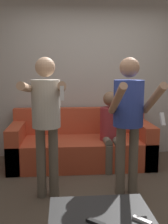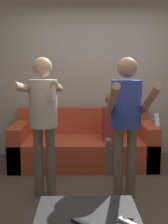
{
  "view_description": "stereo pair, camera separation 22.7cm",
  "coord_description": "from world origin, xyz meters",
  "views": [
    {
      "loc": [
        -0.51,
        -2.73,
        1.48
      ],
      "look_at": [
        -0.22,
        0.7,
        0.92
      ],
      "focal_mm": 42.0,
      "sensor_mm": 36.0,
      "label": 1
    },
    {
      "loc": [
        -0.28,
        -2.74,
        1.48
      ],
      "look_at": [
        -0.22,
        0.7,
        0.92
      ],
      "focal_mm": 42.0,
      "sensor_mm": 36.0,
      "label": 2
    }
  ],
  "objects": [
    {
      "name": "person_seated",
      "position": [
        0.21,
        1.05,
        0.63
      ],
      "size": [
        0.3,
        0.53,
        1.15
      ],
      "color": "#6B6051",
      "rests_on": "ground_plane"
    },
    {
      "name": "person_standing_left",
      "position": [
        -0.69,
        0.16,
        1.01
      ],
      "size": [
        0.44,
        0.77,
        1.61
      ],
      "color": "#6B6051",
      "rests_on": "ground_plane"
    },
    {
      "name": "wall_back",
      "position": [
        0.0,
        1.73,
        1.35
      ],
      "size": [
        6.4,
        0.06,
        2.7
      ],
      "color": "#B7B2A8",
      "rests_on": "ground_plane"
    },
    {
      "name": "couch",
      "position": [
        -0.22,
        1.26,
        0.28
      ],
      "size": [
        2.17,
        0.9,
        0.85
      ],
      "color": "#C64C2D",
      "rests_on": "ground_plane"
    },
    {
      "name": "remote_near",
      "position": [
        0.07,
        -1.0,
        0.38
      ],
      "size": [
        0.13,
        0.13,
        0.02
      ],
      "color": "white",
      "rests_on": "coffee_table"
    },
    {
      "name": "ground_plane",
      "position": [
        0.0,
        0.0,
        0.0
      ],
      "size": [
        14.0,
        14.0,
        0.0
      ],
      "primitive_type": "plane",
      "color": "brown"
    },
    {
      "name": "person_standing_right",
      "position": [
        0.25,
        0.17,
        1.01
      ],
      "size": [
        0.46,
        0.76,
        1.61
      ],
      "color": "#6B6051",
      "rests_on": "ground_plane"
    },
    {
      "name": "remote_far",
      "position": [
        -0.28,
        -1.0,
        0.38
      ],
      "size": [
        0.14,
        0.12,
        0.02
      ],
      "color": "black",
      "rests_on": "coffee_table"
    },
    {
      "name": "coffee_table",
      "position": [
        -0.22,
        -0.83,
        0.33
      ],
      "size": [
        0.81,
        0.53,
        0.37
      ],
      "color": "#2D2D2D",
      "rests_on": "ground_plane"
    }
  ]
}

